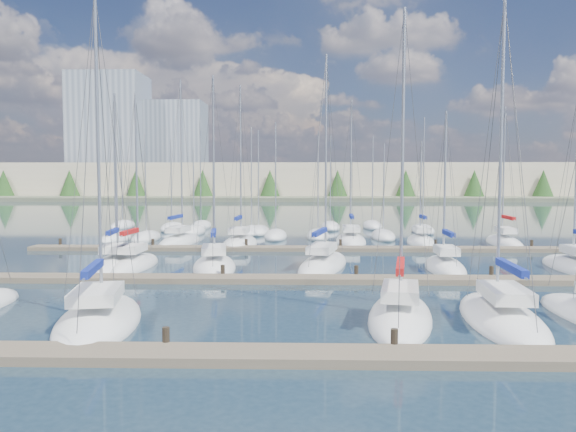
{
  "coord_description": "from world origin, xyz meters",
  "views": [
    {
      "loc": [
        0.81,
        -16.34,
        6.12
      ],
      "look_at": [
        0.0,
        14.0,
        4.0
      ],
      "focal_mm": 35.0,
      "sensor_mm": 36.0,
      "label": 1
    }
  ],
  "objects_px": {
    "sailboat_k": "(323,264)",
    "sailboat_j": "(214,266)",
    "sailboat_l": "(445,267)",
    "sailboat_n": "(180,241)",
    "sailboat_q": "(421,242)",
    "sailboat_c": "(99,320)",
    "sailboat_h": "(116,265)",
    "sailboat_i": "(135,265)",
    "sailboat_p": "(351,240)",
    "sailboat_d": "(400,316)",
    "sailboat_r": "(504,242)",
    "sailboat_o": "(240,243)",
    "sailboat_e": "(501,318)"
  },
  "relations": [
    {
      "from": "sailboat_k",
      "to": "sailboat_j",
      "type": "bearing_deg",
      "value": -160.49
    },
    {
      "from": "sailboat_l",
      "to": "sailboat_n",
      "type": "relative_size",
      "value": 0.71
    },
    {
      "from": "sailboat_q",
      "to": "sailboat_c",
      "type": "distance_m",
      "value": 34.64
    },
    {
      "from": "sailboat_h",
      "to": "sailboat_j",
      "type": "bearing_deg",
      "value": -9.97
    },
    {
      "from": "sailboat_i",
      "to": "sailboat_n",
      "type": "distance_m",
      "value": 13.9
    },
    {
      "from": "sailboat_j",
      "to": "sailboat_p",
      "type": "bearing_deg",
      "value": 48.13
    },
    {
      "from": "sailboat_l",
      "to": "sailboat_j",
      "type": "relative_size",
      "value": 0.82
    },
    {
      "from": "sailboat_j",
      "to": "sailboat_n",
      "type": "distance_m",
      "value": 15.21
    },
    {
      "from": "sailboat_j",
      "to": "sailboat_q",
      "type": "height_order",
      "value": "sailboat_j"
    },
    {
      "from": "sailboat_d",
      "to": "sailboat_r",
      "type": "distance_m",
      "value": 30.76
    },
    {
      "from": "sailboat_c",
      "to": "sailboat_n",
      "type": "bearing_deg",
      "value": 85.4
    },
    {
      "from": "sailboat_n",
      "to": "sailboat_o",
      "type": "bearing_deg",
      "value": -4.92
    },
    {
      "from": "sailboat_e",
      "to": "sailboat_r",
      "type": "distance_m",
      "value": 29.24
    },
    {
      "from": "sailboat_j",
      "to": "sailboat_d",
      "type": "distance_m",
      "value": 16.64
    },
    {
      "from": "sailboat_h",
      "to": "sailboat_i",
      "type": "xyz_separation_m",
      "value": [
        1.33,
        -0.11,
        0.02
      ]
    },
    {
      "from": "sailboat_k",
      "to": "sailboat_p",
      "type": "bearing_deg",
      "value": 90.3
    },
    {
      "from": "sailboat_k",
      "to": "sailboat_p",
      "type": "relative_size",
      "value": 1.08
    },
    {
      "from": "sailboat_l",
      "to": "sailboat_q",
      "type": "relative_size",
      "value": 1.1
    },
    {
      "from": "sailboat_p",
      "to": "sailboat_d",
      "type": "height_order",
      "value": "sailboat_p"
    },
    {
      "from": "sailboat_h",
      "to": "sailboat_d",
      "type": "xyz_separation_m",
      "value": [
        16.81,
        -13.66,
        0.01
      ]
    },
    {
      "from": "sailboat_o",
      "to": "sailboat_n",
      "type": "distance_m",
      "value": 5.8
    },
    {
      "from": "sailboat_q",
      "to": "sailboat_c",
      "type": "xyz_separation_m",
      "value": [
        -19.33,
        -28.75,
        0.0
      ]
    },
    {
      "from": "sailboat_e",
      "to": "sailboat_q",
      "type": "bearing_deg",
      "value": 88.92
    },
    {
      "from": "sailboat_j",
      "to": "sailboat_i",
      "type": "bearing_deg",
      "value": 169.16
    },
    {
      "from": "sailboat_k",
      "to": "sailboat_j",
      "type": "height_order",
      "value": "sailboat_k"
    },
    {
      "from": "sailboat_k",
      "to": "sailboat_d",
      "type": "height_order",
      "value": "sailboat_k"
    },
    {
      "from": "sailboat_p",
      "to": "sailboat_r",
      "type": "distance_m",
      "value": 13.82
    },
    {
      "from": "sailboat_k",
      "to": "sailboat_q",
      "type": "relative_size",
      "value": 1.5
    },
    {
      "from": "sailboat_h",
      "to": "sailboat_d",
      "type": "bearing_deg",
      "value": -45.66
    },
    {
      "from": "sailboat_l",
      "to": "sailboat_i",
      "type": "bearing_deg",
      "value": -178.04
    },
    {
      "from": "sailboat_k",
      "to": "sailboat_d",
      "type": "distance_m",
      "value": 14.43
    },
    {
      "from": "sailboat_j",
      "to": "sailboat_n",
      "type": "height_order",
      "value": "sailboat_n"
    },
    {
      "from": "sailboat_o",
      "to": "sailboat_l",
      "type": "bearing_deg",
      "value": -39.24
    },
    {
      "from": "sailboat_i",
      "to": "sailboat_d",
      "type": "height_order",
      "value": "sailboat_d"
    },
    {
      "from": "sailboat_k",
      "to": "sailboat_d",
      "type": "bearing_deg",
      "value": -66.51
    },
    {
      "from": "sailboat_n",
      "to": "sailboat_r",
      "type": "bearing_deg",
      "value": 5.96
    },
    {
      "from": "sailboat_i",
      "to": "sailboat_c",
      "type": "bearing_deg",
      "value": -76.63
    },
    {
      "from": "sailboat_h",
      "to": "sailboat_r",
      "type": "distance_m",
      "value": 33.8
    },
    {
      "from": "sailboat_j",
      "to": "sailboat_e",
      "type": "bearing_deg",
      "value": -50.98
    },
    {
      "from": "sailboat_h",
      "to": "sailboat_c",
      "type": "distance_m",
      "value": 15.17
    },
    {
      "from": "sailboat_i",
      "to": "sailboat_o",
      "type": "xyz_separation_m",
      "value": [
        5.67,
        12.79,
        -0.01
      ]
    },
    {
      "from": "sailboat_r",
      "to": "sailboat_e",
      "type": "bearing_deg",
      "value": -107.22
    },
    {
      "from": "sailboat_c",
      "to": "sailboat_i",
      "type": "bearing_deg",
      "value": 90.74
    },
    {
      "from": "sailboat_i",
      "to": "sailboat_c",
      "type": "relative_size",
      "value": 0.86
    },
    {
      "from": "sailboat_h",
      "to": "sailboat_l",
      "type": "bearing_deg",
      "value": -7.8
    },
    {
      "from": "sailboat_e",
      "to": "sailboat_l",
      "type": "bearing_deg",
      "value": 89.71
    },
    {
      "from": "sailboat_l",
      "to": "sailboat_i",
      "type": "height_order",
      "value": "sailboat_i"
    },
    {
      "from": "sailboat_h",
      "to": "sailboat_n",
      "type": "relative_size",
      "value": 0.79
    },
    {
      "from": "sailboat_i",
      "to": "sailboat_c",
      "type": "xyz_separation_m",
      "value": [
        2.84,
        -14.47,
        -0.02
      ]
    },
    {
      "from": "sailboat_l",
      "to": "sailboat_d",
      "type": "relative_size",
      "value": 0.8
    }
  ]
}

